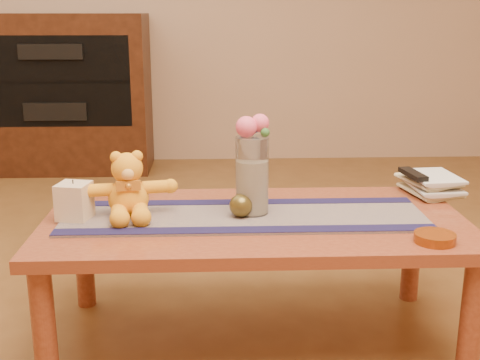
{
  "coord_description": "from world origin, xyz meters",
  "views": [
    {
      "loc": [
        -0.13,
        -1.95,
        1.11
      ],
      "look_at": [
        -0.05,
        0.0,
        0.58
      ],
      "focal_mm": 46.22,
      "sensor_mm": 36.0,
      "label": 1
    }
  ],
  "objects_px": {
    "teddy_bear": "(128,185)",
    "pillar_candle": "(74,201)",
    "amber_dish": "(435,238)",
    "book_bottom": "(410,193)",
    "bronze_ball": "(241,206)",
    "tv_remote": "(413,174)",
    "glass_vase": "(252,175)"
  },
  "relations": [
    {
      "from": "bronze_ball",
      "to": "tv_remote",
      "type": "distance_m",
      "value": 0.69
    },
    {
      "from": "amber_dish",
      "to": "teddy_bear",
      "type": "bearing_deg",
      "value": 163.55
    },
    {
      "from": "tv_remote",
      "to": "amber_dish",
      "type": "xyz_separation_m",
      "value": [
        -0.08,
        -0.47,
        -0.07
      ]
    },
    {
      "from": "amber_dish",
      "to": "book_bottom",
      "type": "bearing_deg",
      "value": 80.92
    },
    {
      "from": "bronze_ball",
      "to": "amber_dish",
      "type": "bearing_deg",
      "value": -22.82
    },
    {
      "from": "teddy_bear",
      "to": "amber_dish",
      "type": "xyz_separation_m",
      "value": [
        0.94,
        -0.28,
        -0.1
      ]
    },
    {
      "from": "glass_vase",
      "to": "bronze_ball",
      "type": "bearing_deg",
      "value": -133.49
    },
    {
      "from": "teddy_bear",
      "to": "bronze_ball",
      "type": "xyz_separation_m",
      "value": [
        0.37,
        -0.04,
        -0.06
      ]
    },
    {
      "from": "glass_vase",
      "to": "tv_remote",
      "type": "bearing_deg",
      "value": 17.63
    },
    {
      "from": "bronze_ball",
      "to": "amber_dish",
      "type": "height_order",
      "value": "bronze_ball"
    },
    {
      "from": "pillar_candle",
      "to": "bronze_ball",
      "type": "height_order",
      "value": "pillar_candle"
    },
    {
      "from": "pillar_candle",
      "to": "book_bottom",
      "type": "height_order",
      "value": "pillar_candle"
    },
    {
      "from": "pillar_candle",
      "to": "amber_dish",
      "type": "bearing_deg",
      "value": -12.53
    },
    {
      "from": "book_bottom",
      "to": "glass_vase",
      "type": "bearing_deg",
      "value": -172.79
    },
    {
      "from": "book_bottom",
      "to": "amber_dish",
      "type": "height_order",
      "value": "amber_dish"
    },
    {
      "from": "book_bottom",
      "to": "tv_remote",
      "type": "xyz_separation_m",
      "value": [
        0.0,
        -0.01,
        0.07
      ]
    },
    {
      "from": "glass_vase",
      "to": "teddy_bear",
      "type": "bearing_deg",
      "value": -179.71
    },
    {
      "from": "bronze_ball",
      "to": "tv_remote",
      "type": "height_order",
      "value": "tv_remote"
    },
    {
      "from": "bronze_ball",
      "to": "tv_remote",
      "type": "xyz_separation_m",
      "value": [
        0.65,
        0.23,
        0.04
      ]
    },
    {
      "from": "tv_remote",
      "to": "glass_vase",
      "type": "bearing_deg",
      "value": -170.68
    },
    {
      "from": "glass_vase",
      "to": "amber_dish",
      "type": "xyz_separation_m",
      "value": [
        0.53,
        -0.28,
        -0.12
      ]
    },
    {
      "from": "tv_remote",
      "to": "bronze_ball",
      "type": "bearing_deg",
      "value": -168.4
    },
    {
      "from": "book_bottom",
      "to": "tv_remote",
      "type": "relative_size",
      "value": 1.39
    },
    {
      "from": "teddy_bear",
      "to": "book_bottom",
      "type": "relative_size",
      "value": 1.36
    },
    {
      "from": "book_bottom",
      "to": "pillar_candle",
      "type": "bearing_deg",
      "value": 179.88
    },
    {
      "from": "pillar_candle",
      "to": "glass_vase",
      "type": "xyz_separation_m",
      "value": [
        0.58,
        0.03,
        0.07
      ]
    },
    {
      "from": "bronze_ball",
      "to": "teddy_bear",
      "type": "bearing_deg",
      "value": 174.04
    },
    {
      "from": "glass_vase",
      "to": "book_bottom",
      "type": "height_order",
      "value": "glass_vase"
    },
    {
      "from": "pillar_candle",
      "to": "book_bottom",
      "type": "distance_m",
      "value": 1.21
    },
    {
      "from": "book_bottom",
      "to": "amber_dish",
      "type": "relative_size",
      "value": 1.81
    },
    {
      "from": "bronze_ball",
      "to": "book_bottom",
      "type": "bearing_deg",
      "value": 20.73
    },
    {
      "from": "teddy_bear",
      "to": "pillar_candle",
      "type": "bearing_deg",
      "value": -179.74
    }
  ]
}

